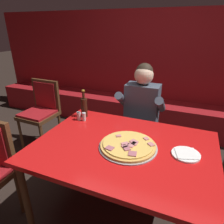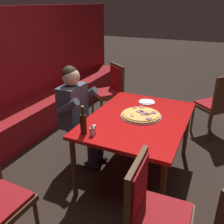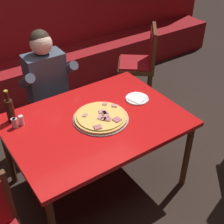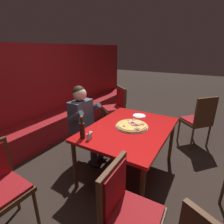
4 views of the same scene
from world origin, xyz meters
name	(u,v)px [view 2 (image 2 of 4)]	position (x,y,z in m)	size (l,w,h in m)	color
ground_plane	(136,172)	(0.00, 0.00, 0.00)	(24.00, 24.00, 0.00)	black
booth_bench	(19,127)	(0.00, 1.86, 0.23)	(6.46, 0.48, 0.46)	maroon
main_dining_table	(138,123)	(0.00, 0.00, 0.68)	(1.44, 1.06, 0.75)	#4C2D19
pizza	(141,115)	(0.04, -0.02, 0.77)	(0.46, 0.46, 0.05)	#9E9EA3
plate_white_paper	(147,102)	(0.47, 0.05, 0.76)	(0.21, 0.21, 0.02)	white
beer_bottle	(83,123)	(-0.57, 0.38, 0.86)	(0.07, 0.07, 0.29)	black
shaker_oregano	(91,132)	(-0.59, 0.28, 0.79)	(0.04, 0.04, 0.09)	silver
shaker_red_pepper_flakes	(94,129)	(-0.53, 0.28, 0.79)	(0.04, 0.04, 0.09)	silver
shaker_black_pepper	(92,132)	(-0.58, 0.28, 0.79)	(0.04, 0.04, 0.09)	silver
diner_seated_blue_shirt	(79,112)	(-0.06, 0.74, 0.71)	(0.53, 0.53, 1.27)	black
dining_chair_by_booth	(152,208)	(-1.06, -0.47, 0.56)	(0.45, 0.45, 0.95)	#4C2D19
dining_chair_near_right	(111,88)	(1.26, 0.93, 0.59)	(0.62, 0.62, 0.99)	#4C2D19
dining_chair_near_left	(218,102)	(1.36, -0.79, 0.58)	(0.62, 0.62, 1.01)	#4C2D19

